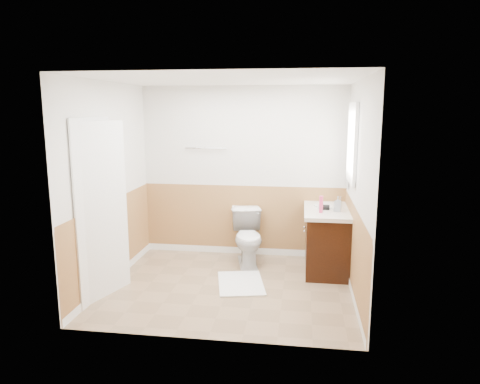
# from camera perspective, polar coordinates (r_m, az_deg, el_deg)

# --- Properties ---
(floor) EXTENTS (3.00, 3.00, 0.00)m
(floor) POSITION_cam_1_polar(r_m,az_deg,el_deg) (5.62, -1.40, -12.05)
(floor) COLOR #8C7051
(floor) RESTS_ON ground
(ceiling) EXTENTS (3.00, 3.00, 0.00)m
(ceiling) POSITION_cam_1_polar(r_m,az_deg,el_deg) (5.20, -1.52, 14.30)
(ceiling) COLOR white
(ceiling) RESTS_ON floor
(wall_back) EXTENTS (3.00, 0.00, 3.00)m
(wall_back) POSITION_cam_1_polar(r_m,az_deg,el_deg) (6.54, 0.42, 2.57)
(wall_back) COLOR silver
(wall_back) RESTS_ON floor
(wall_front) EXTENTS (3.00, 0.00, 3.00)m
(wall_front) POSITION_cam_1_polar(r_m,az_deg,el_deg) (4.02, -4.51, -2.62)
(wall_front) COLOR silver
(wall_front) RESTS_ON floor
(wall_left) EXTENTS (0.00, 3.00, 3.00)m
(wall_left) POSITION_cam_1_polar(r_m,az_deg,el_deg) (5.71, -16.49, 0.94)
(wall_left) COLOR silver
(wall_left) RESTS_ON floor
(wall_right) EXTENTS (0.00, 3.00, 3.00)m
(wall_right) POSITION_cam_1_polar(r_m,az_deg,el_deg) (5.24, 14.95, 0.18)
(wall_right) COLOR silver
(wall_right) RESTS_ON floor
(wainscot_back) EXTENTS (3.00, 0.00, 3.00)m
(wainscot_back) POSITION_cam_1_polar(r_m,az_deg,el_deg) (6.67, 0.40, -3.83)
(wainscot_back) COLOR #AA7244
(wainscot_back) RESTS_ON floor
(wainscot_front) EXTENTS (3.00, 0.00, 3.00)m
(wainscot_front) POSITION_cam_1_polar(r_m,az_deg,el_deg) (4.26, -4.33, -12.44)
(wainscot_front) COLOR #AA7244
(wainscot_front) RESTS_ON floor
(wainscot_left) EXTENTS (0.00, 2.60, 2.60)m
(wainscot_left) POSITION_cam_1_polar(r_m,az_deg,el_deg) (5.87, -15.99, -6.29)
(wainscot_left) COLOR #AA7244
(wainscot_left) RESTS_ON floor
(wainscot_right) EXTENTS (0.00, 2.60, 2.60)m
(wainscot_right) POSITION_cam_1_polar(r_m,az_deg,el_deg) (5.42, 14.44, -7.64)
(wainscot_right) COLOR #AA7244
(wainscot_right) RESTS_ON floor
(toilet) EXTENTS (0.58, 0.82, 0.76)m
(toilet) POSITION_cam_1_polar(r_m,az_deg,el_deg) (6.28, 1.07, -5.88)
(toilet) COLOR silver
(toilet) RESTS_ON floor
(bath_mat) EXTENTS (0.71, 0.90, 0.02)m
(bath_mat) POSITION_cam_1_polar(r_m,az_deg,el_deg) (5.69, 0.09, -11.66)
(bath_mat) COLOR white
(bath_mat) RESTS_ON floor
(vanity_cabinet) EXTENTS (0.55, 1.10, 0.80)m
(vanity_cabinet) POSITION_cam_1_polar(r_m,az_deg,el_deg) (6.19, 11.05, -6.16)
(vanity_cabinet) COLOR black
(vanity_cabinet) RESTS_ON floor
(vanity_knob_left) EXTENTS (0.03, 0.03, 0.03)m
(vanity_knob_left) POSITION_cam_1_polar(r_m,az_deg,el_deg) (6.04, 8.30, -5.01)
(vanity_knob_left) COLOR silver
(vanity_knob_left) RESTS_ON vanity_cabinet
(vanity_knob_right) EXTENTS (0.03, 0.03, 0.03)m
(vanity_knob_right) POSITION_cam_1_polar(r_m,az_deg,el_deg) (6.23, 8.29, -4.51)
(vanity_knob_right) COLOR #B5B4BB
(vanity_knob_right) RESTS_ON vanity_cabinet
(countertop) EXTENTS (0.60, 1.15, 0.05)m
(countertop) POSITION_cam_1_polar(r_m,az_deg,el_deg) (6.08, 11.10, -2.32)
(countertop) COLOR silver
(countertop) RESTS_ON vanity_cabinet
(sink_basin) EXTENTS (0.36, 0.36, 0.02)m
(sink_basin) POSITION_cam_1_polar(r_m,az_deg,el_deg) (6.22, 11.13, -1.70)
(sink_basin) COLOR silver
(sink_basin) RESTS_ON countertop
(faucet) EXTENTS (0.02, 0.02, 0.14)m
(faucet) POSITION_cam_1_polar(r_m,az_deg,el_deg) (6.22, 12.81, -1.20)
(faucet) COLOR silver
(faucet) RESTS_ON countertop
(lotion_bottle) EXTENTS (0.05, 0.05, 0.22)m
(lotion_bottle) POSITION_cam_1_polar(r_m,az_deg,el_deg) (5.79, 10.39, -1.57)
(lotion_bottle) COLOR #D43667
(lotion_bottle) RESTS_ON countertop
(soap_dispenser) EXTENTS (0.11, 0.11, 0.20)m
(soap_dispenser) POSITION_cam_1_polar(r_m,az_deg,el_deg) (5.92, 12.47, -1.49)
(soap_dispenser) COLOR #8B939D
(soap_dispenser) RESTS_ON countertop
(hair_dryer_body) EXTENTS (0.14, 0.07, 0.07)m
(hair_dryer_body) POSITION_cam_1_polar(r_m,az_deg,el_deg) (5.98, 10.78, -1.93)
(hair_dryer_body) COLOR black
(hair_dryer_body) RESTS_ON countertop
(hair_dryer_handle) EXTENTS (0.03, 0.03, 0.07)m
(hair_dryer_handle) POSITION_cam_1_polar(r_m,az_deg,el_deg) (5.98, 10.48, -2.21)
(hair_dryer_handle) COLOR black
(hair_dryer_handle) RESTS_ON countertop
(mirror_panel) EXTENTS (0.02, 0.35, 0.90)m
(mirror_panel) POSITION_cam_1_polar(r_m,az_deg,el_deg) (6.28, 13.70, 4.69)
(mirror_panel) COLOR silver
(mirror_panel) RESTS_ON wall_right
(window_frame) EXTENTS (0.04, 0.80, 1.00)m
(window_frame) POSITION_cam_1_polar(r_m,az_deg,el_deg) (5.75, 14.21, 6.15)
(window_frame) COLOR white
(window_frame) RESTS_ON wall_right
(window_glass) EXTENTS (0.01, 0.70, 0.90)m
(window_glass) POSITION_cam_1_polar(r_m,az_deg,el_deg) (5.75, 14.37, 6.14)
(window_glass) COLOR white
(window_glass) RESTS_ON wall_right
(door) EXTENTS (0.29, 0.78, 2.04)m
(door) POSITION_cam_1_polar(r_m,az_deg,el_deg) (5.31, -17.37, -2.35)
(door) COLOR white
(door) RESTS_ON wall_left
(door_frame) EXTENTS (0.02, 0.92, 2.10)m
(door_frame) POSITION_cam_1_polar(r_m,az_deg,el_deg) (5.34, -18.11, -2.21)
(door_frame) COLOR white
(door_frame) RESTS_ON wall_left
(door_knob) EXTENTS (0.06, 0.06, 0.06)m
(door_knob) POSITION_cam_1_polar(r_m,az_deg,el_deg) (5.59, -15.33, -2.33)
(door_knob) COLOR silver
(door_knob) RESTS_ON door
(towel_bar) EXTENTS (0.62, 0.02, 0.02)m
(towel_bar) POSITION_cam_1_polar(r_m,az_deg,el_deg) (6.54, -4.44, 5.63)
(towel_bar) COLOR silver
(towel_bar) RESTS_ON wall_back
(tp_holder_bar) EXTENTS (0.14, 0.02, 0.02)m
(tp_holder_bar) POSITION_cam_1_polar(r_m,az_deg,el_deg) (6.58, -0.53, -2.24)
(tp_holder_bar) COLOR silver
(tp_holder_bar) RESTS_ON wall_back
(tp_roll) EXTENTS (0.10, 0.11, 0.11)m
(tp_roll) POSITION_cam_1_polar(r_m,az_deg,el_deg) (6.58, -0.53, -2.24)
(tp_roll) COLOR white
(tp_roll) RESTS_ON tp_holder_bar
(tp_sheet) EXTENTS (0.10, 0.01, 0.16)m
(tp_sheet) POSITION_cam_1_polar(r_m,az_deg,el_deg) (6.61, -0.53, -3.17)
(tp_sheet) COLOR white
(tp_sheet) RESTS_ON tp_roll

